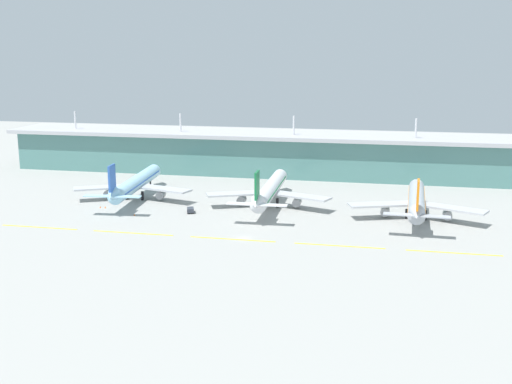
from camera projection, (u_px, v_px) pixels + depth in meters
name	position (u px, v px, depth m)	size (l,w,h in m)	color
ground_plane	(243.00, 238.00, 204.40)	(600.00, 600.00, 0.00)	#9E9E99
terminal_building	(295.00, 154.00, 307.96)	(288.00, 34.00, 29.18)	slate
airliner_near	(135.00, 184.00, 257.26)	(48.57, 64.44, 18.90)	#9ED1EA
airliner_middle	(270.00, 190.00, 245.24)	(48.77, 65.50, 18.90)	silver
airliner_far	(417.00, 201.00, 227.13)	(48.78, 58.91, 18.90)	#ADB2BC
taxiway_stripe_west	(39.00, 227.00, 216.96)	(28.00, 0.70, 0.04)	yellow
taxiway_stripe_mid_west	(133.00, 233.00, 210.04)	(28.00, 0.70, 0.04)	yellow
taxiway_stripe_centre	(233.00, 239.00, 203.12)	(28.00, 0.70, 0.04)	yellow
taxiway_stripe_mid_east	(339.00, 246.00, 196.20)	(28.00, 0.70, 0.04)	yellow
taxiway_stripe_east	(454.00, 253.00, 189.27)	(28.00, 0.70, 0.04)	yellow
pushback_tug	(190.00, 210.00, 236.40)	(3.76, 4.96, 1.85)	#333842
safety_cone_left_wingtip	(100.00, 207.00, 243.91)	(0.56, 0.56, 0.70)	orange
safety_cone_nose_front	(105.00, 207.00, 243.60)	(0.56, 0.56, 0.70)	orange
safety_cone_right_wingtip	(134.00, 215.00, 232.30)	(0.56, 0.56, 0.70)	orange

